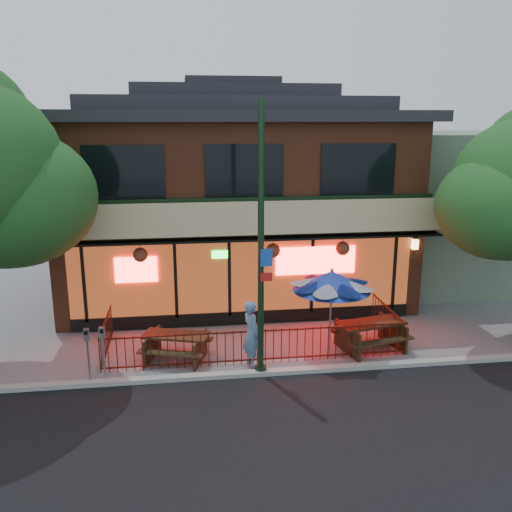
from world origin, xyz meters
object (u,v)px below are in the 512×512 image
at_px(pedestrian, 252,334).
at_px(parking_meter_far, 87,347).
at_px(picnic_table_left, 176,343).
at_px(patio_umbrella, 332,281).
at_px(parking_meter_near, 103,345).
at_px(picnic_table_right, 371,331).
at_px(street_light, 261,258).

bearing_deg(pedestrian, parking_meter_far, 76.09).
bearing_deg(parking_meter_far, picnic_table_left, 27.74).
height_order(patio_umbrella, parking_meter_near, patio_umbrella).
height_order(patio_umbrella, pedestrian, patio_umbrella).
xyz_separation_m(picnic_table_right, parking_meter_near, (-7.38, -1.10, 0.47)).
relative_size(street_light, parking_meter_far, 4.68).
xyz_separation_m(picnic_table_left, parking_meter_far, (-2.16, -1.14, 0.51)).
bearing_deg(patio_umbrella, parking_meter_near, -169.88).
bearing_deg(pedestrian, picnic_table_left, 51.88).
bearing_deg(picnic_table_right, pedestrian, -170.44).
bearing_deg(picnic_table_left, picnic_table_right, -0.39).
bearing_deg(picnic_table_left, street_light, -27.26).
distance_m(picnic_table_left, patio_umbrella, 4.68).
height_order(picnic_table_left, picnic_table_right, picnic_table_right).
height_order(parking_meter_near, parking_meter_far, parking_meter_near).
relative_size(parking_meter_near, parking_meter_far, 1.01).
height_order(picnic_table_left, patio_umbrella, patio_umbrella).
xyz_separation_m(street_light, patio_umbrella, (2.16, 1.10, -1.01)).
relative_size(pedestrian, parking_meter_near, 1.22).
relative_size(picnic_table_left, parking_meter_near, 1.40).
bearing_deg(picnic_table_left, pedestrian, -17.42).
distance_m(street_light, parking_meter_near, 4.53).
bearing_deg(pedestrian, street_light, 179.02).
relative_size(picnic_table_right, parking_meter_near, 1.49).
distance_m(street_light, picnic_table_right, 4.40).
relative_size(pedestrian, parking_meter_far, 1.24).
height_order(street_light, parking_meter_far, street_light).
relative_size(street_light, picnic_table_left, 3.30).
bearing_deg(patio_umbrella, picnic_table_right, -0.00).
bearing_deg(street_light, patio_umbrella, 27.00).
bearing_deg(parking_meter_near, parking_meter_far, 180.00).
xyz_separation_m(picnic_table_left, pedestrian, (2.03, -0.64, 0.42)).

